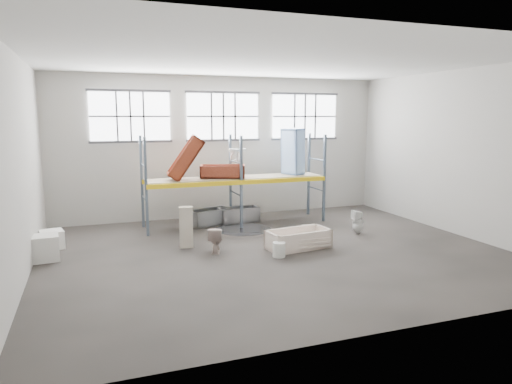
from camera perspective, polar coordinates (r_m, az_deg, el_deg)
name	(u,v)px	position (r m, az deg, el deg)	size (l,w,h in m)	color
floor	(275,254)	(12.59, 2.34, -7.57)	(12.00, 10.00, 0.10)	#4D4642
ceiling	(276,58)	(12.14, 2.50, 16.15)	(12.00, 10.00, 0.10)	silver
wall_back	(223,147)	(16.87, -4.12, 5.51)	(12.00, 0.10, 5.00)	#A8A49B
wall_front	(396,186)	(7.70, 16.79, 0.75)	(12.00, 0.10, 5.00)	beige
wall_left	(17,167)	(11.30, -27.32, 2.70)	(0.10, 10.00, 5.00)	#BAB6AD
wall_right	(460,153)	(15.43, 23.76, 4.42)	(0.10, 10.00, 5.00)	#A19D95
window_left	(130,116)	(16.15, -15.18, 8.96)	(2.60, 0.04, 1.60)	white
window_mid	(223,116)	(16.73, -4.06, 9.25)	(2.60, 0.04, 1.60)	white
window_right	(305,116)	(17.87, 6.00, 9.22)	(2.60, 0.04, 1.60)	white
rack_upright_la	(146,187)	(14.29, -13.34, 0.59)	(0.08, 0.08, 3.00)	slate
rack_upright_lb	(142,182)	(15.47, -13.86, 1.21)	(0.08, 0.08, 3.00)	slate
rack_upright_ma	(241,182)	(14.92, -1.83, 1.19)	(0.08, 0.08, 3.00)	slate
rack_upright_mb	(230,178)	(16.06, -3.15, 1.75)	(0.08, 0.08, 3.00)	slate
rack_upright_ra	(324,178)	(16.09, 8.39, 1.68)	(0.08, 0.08, 3.00)	slate
rack_upright_rb	(309,174)	(17.15, 6.50, 2.18)	(0.08, 0.08, 3.00)	slate
rack_beam_front	(241,182)	(14.92, -1.83, 1.19)	(6.00, 0.10, 0.14)	yellow
rack_beam_back	(230,178)	(16.06, -3.15, 1.75)	(6.00, 0.10, 0.14)	yellow
shelf_deck	(236,178)	(15.48, -2.52, 1.77)	(5.90, 1.10, 0.03)	gray
wet_patch	(243,229)	(15.02, -1.56, -4.58)	(1.80, 1.80, 0.00)	black
bathtub_beige	(298,239)	(12.91, 5.22, -5.76)	(1.74, 0.82, 0.51)	beige
cistern_spare	(309,231)	(13.66, 6.51, -4.83)	(0.39, 0.19, 0.37)	#F3E3D0
sink_in_tub	(282,239)	(13.24, 3.19, -5.78)	(0.48, 0.48, 0.17)	beige
toilet_beige	(216,239)	(12.54, -5.00, -5.81)	(0.38, 0.67, 0.68)	beige
cistern_tall	(186,227)	(12.99, -8.57, -4.29)	(0.37, 0.24, 1.14)	beige
toilet_white	(358,222)	(14.72, 12.41, -3.60)	(0.33, 0.34, 0.74)	white
steel_tub_left	(210,217)	(15.71, -5.66, -3.03)	(1.44, 0.67, 0.53)	#AFB4B8
steel_tub_right	(239,215)	(16.04, -2.14, -2.78)	(1.36, 0.64, 0.50)	#ABADB4
rust_tub_flat	(223,171)	(15.26, -4.12, 2.56)	(1.45, 0.68, 0.41)	brown
rust_tub_tilted	(186,158)	(14.89, -8.63, 4.15)	(1.51, 0.71, 0.42)	#913617
sink_on_shelf	(237,163)	(15.23, -2.29, 3.60)	(0.58, 0.45, 0.51)	silver
blue_tub_upright	(293,151)	(16.20, 4.54, 4.98)	(1.58, 0.74, 0.44)	#8FB9F4
bucket	(279,250)	(12.09, 2.85, -7.08)	(0.33, 0.33, 0.38)	white
carton_near	(43,248)	(12.92, -24.72, -6.27)	(0.75, 0.64, 0.64)	silver
carton_far	(52,239)	(14.02, -23.79, -5.35)	(0.60, 0.60, 0.50)	white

